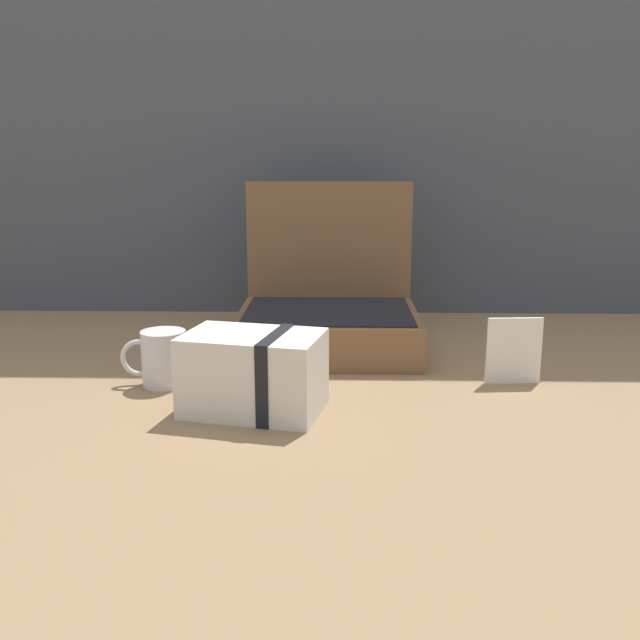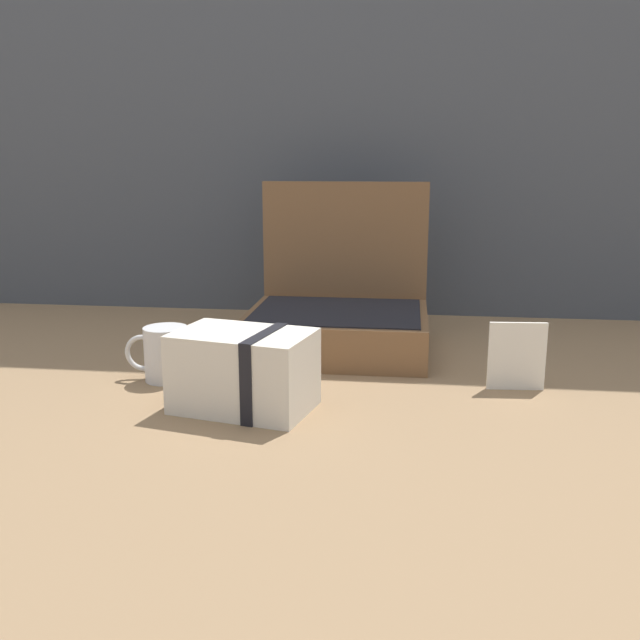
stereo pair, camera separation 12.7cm
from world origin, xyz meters
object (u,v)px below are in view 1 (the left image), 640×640
Objects in this scene: open_suitcase at (328,314)px; cream_toiletry_bag at (255,373)px; info_card_left at (514,351)px; coffee_mug at (163,358)px.

open_suitcase reaches higher than cream_toiletry_bag.
open_suitcase is 1.55× the size of cream_toiletry_bag.
cream_toiletry_bag is 0.47m from info_card_left.
cream_toiletry_bag is at bearing -105.81° from open_suitcase.
info_card_left is at bearing 2.30° from coffee_mug.
open_suitcase reaches higher than info_card_left.
cream_toiletry_bag reaches higher than info_card_left.
open_suitcase is 3.12× the size of coffee_mug.
coffee_mug is 0.98× the size of info_card_left.
cream_toiletry_bag is 2.02× the size of coffee_mug.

